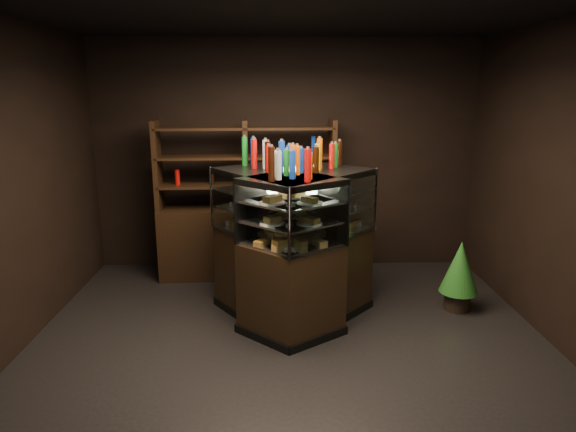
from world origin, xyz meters
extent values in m
plane|color=black|center=(0.00, 0.00, 0.00)|extent=(5.00, 5.00, 0.00)
cube|color=black|center=(0.00, 2.50, 1.50)|extent=(5.00, 0.02, 3.00)
cube|color=black|center=(0.00, -2.50, 1.50)|extent=(5.00, 0.02, 3.00)
cube|color=black|center=(0.00, 0.00, 3.00)|extent=(5.00, 5.00, 0.02)
cube|color=black|center=(0.20, 0.74, 0.46)|extent=(1.46, 1.50, 0.91)
cube|color=black|center=(0.20, 0.74, 0.04)|extent=(1.50, 1.55, 0.08)
cube|color=black|center=(0.20, 0.74, 1.53)|extent=(1.46, 1.50, 0.06)
cube|color=silver|center=(0.20, 0.74, 0.92)|extent=(1.38, 1.43, 0.02)
cube|color=silver|center=(0.20, 0.74, 1.14)|extent=(1.38, 1.43, 0.02)
cube|color=silver|center=(0.20, 0.74, 1.33)|extent=(1.38, 1.43, 0.02)
cube|color=white|center=(0.47, 0.50, 1.24)|extent=(0.95, 1.04, 0.65)
cylinder|color=silver|center=(0.93, 1.02, 1.24)|extent=(0.03, 0.03, 0.67)
cylinder|color=silver|center=(-0.01, -0.01, 1.24)|extent=(0.03, 0.03, 0.67)
cube|color=black|center=(-0.13, 0.76, 0.46)|extent=(1.38, 1.55, 0.91)
cube|color=black|center=(-0.13, 0.76, 0.04)|extent=(1.42, 1.59, 0.08)
cube|color=black|center=(-0.13, 0.76, 1.53)|extent=(1.38, 1.55, 0.06)
cube|color=silver|center=(-0.13, 0.76, 0.92)|extent=(1.30, 1.47, 0.02)
cube|color=silver|center=(-0.13, 0.76, 1.14)|extent=(1.30, 1.47, 0.02)
cube|color=silver|center=(-0.13, 0.76, 1.33)|extent=(1.30, 1.47, 0.02)
cube|color=white|center=(-0.42, 0.55, 1.24)|extent=(0.81, 1.15, 0.65)
cylinder|color=silver|center=(-0.01, -0.01, 1.24)|extent=(0.03, 0.03, 0.67)
cylinder|color=silver|center=(-0.82, 1.13, 1.24)|extent=(0.03, 0.03, 0.67)
cube|color=#BA9343|center=(-0.17, 0.28, 0.96)|extent=(0.19, 0.19, 0.06)
cube|color=#BA9343|center=(-0.04, 0.43, 0.96)|extent=(0.19, 0.19, 0.06)
cube|color=#BA9343|center=(0.10, 0.57, 0.96)|extent=(0.19, 0.19, 0.06)
cube|color=#BA9343|center=(0.23, 0.72, 0.96)|extent=(0.19, 0.19, 0.06)
cube|color=#BA9343|center=(0.36, 0.86, 0.96)|extent=(0.19, 0.19, 0.06)
cube|color=#BA9343|center=(0.49, 1.01, 0.96)|extent=(0.19, 0.19, 0.06)
cube|color=#BA9343|center=(0.62, 1.15, 0.96)|extent=(0.19, 0.19, 0.06)
cylinder|color=white|center=(-0.16, 0.35, 1.16)|extent=(0.24, 0.24, 0.02)
cube|color=#BA9343|center=(-0.16, 0.35, 1.19)|extent=(0.18, 0.18, 0.05)
cylinder|color=white|center=(0.08, 0.61, 1.16)|extent=(0.24, 0.24, 0.02)
cube|color=#BA9343|center=(0.08, 0.61, 1.19)|extent=(0.18, 0.18, 0.05)
cylinder|color=white|center=(0.32, 0.87, 1.16)|extent=(0.24, 0.24, 0.02)
cube|color=#BA9343|center=(0.32, 0.87, 1.19)|extent=(0.18, 0.18, 0.05)
cylinder|color=white|center=(0.56, 1.13, 1.16)|extent=(0.24, 0.24, 0.02)
cube|color=#BA9343|center=(0.56, 1.13, 1.19)|extent=(0.18, 0.18, 0.05)
cylinder|color=white|center=(-0.16, 0.35, 1.35)|extent=(0.24, 0.24, 0.02)
cube|color=#BA9343|center=(-0.16, 0.35, 1.39)|extent=(0.18, 0.18, 0.05)
cylinder|color=white|center=(0.08, 0.61, 1.35)|extent=(0.24, 0.24, 0.02)
cube|color=#BA9343|center=(0.08, 0.61, 1.39)|extent=(0.18, 0.18, 0.05)
cylinder|color=white|center=(0.32, 0.87, 1.35)|extent=(0.24, 0.24, 0.02)
cube|color=#BA9343|center=(0.32, 0.87, 1.39)|extent=(0.18, 0.18, 0.05)
cylinder|color=white|center=(0.56, 1.13, 1.35)|extent=(0.24, 0.24, 0.02)
cube|color=#BA9343|center=(0.56, 1.13, 1.39)|extent=(0.18, 0.18, 0.05)
cube|color=#BA9343|center=(-0.49, 1.22, 0.96)|extent=(0.18, 0.20, 0.06)
cube|color=#BA9343|center=(-0.38, 1.06, 0.96)|extent=(0.18, 0.20, 0.06)
cube|color=#BA9343|center=(-0.27, 0.90, 0.96)|extent=(0.18, 0.20, 0.06)
cube|color=#BA9343|center=(-0.16, 0.74, 0.96)|extent=(0.18, 0.20, 0.06)
cube|color=#BA9343|center=(-0.04, 0.58, 0.96)|extent=(0.18, 0.20, 0.06)
cube|color=#BA9343|center=(0.07, 0.42, 0.96)|extent=(0.18, 0.20, 0.06)
cube|color=#BA9343|center=(0.18, 0.26, 0.96)|extent=(0.18, 0.20, 0.06)
cylinder|color=white|center=(-0.43, 1.20, 1.16)|extent=(0.24, 0.24, 0.02)
cube|color=#BA9343|center=(-0.43, 1.20, 1.19)|extent=(0.17, 0.19, 0.05)
cylinder|color=white|center=(-0.23, 0.91, 1.16)|extent=(0.24, 0.24, 0.02)
cube|color=#BA9343|center=(-0.23, 0.91, 1.19)|extent=(0.17, 0.19, 0.05)
cylinder|color=white|center=(-0.03, 0.62, 1.16)|extent=(0.24, 0.24, 0.02)
cube|color=#BA9343|center=(-0.03, 0.62, 1.19)|extent=(0.17, 0.19, 0.05)
cylinder|color=white|center=(0.18, 0.33, 1.16)|extent=(0.24, 0.24, 0.02)
cube|color=#BA9343|center=(0.18, 0.33, 1.19)|extent=(0.17, 0.19, 0.05)
cylinder|color=white|center=(-0.43, 1.20, 1.35)|extent=(0.24, 0.24, 0.02)
cube|color=#BA9343|center=(-0.43, 1.20, 1.39)|extent=(0.17, 0.19, 0.05)
cylinder|color=white|center=(-0.23, 0.91, 1.35)|extent=(0.24, 0.24, 0.02)
cube|color=#BA9343|center=(-0.23, 0.91, 1.39)|extent=(0.17, 0.19, 0.05)
cylinder|color=white|center=(-0.03, 0.62, 1.35)|extent=(0.24, 0.24, 0.02)
cube|color=#BA9343|center=(-0.03, 0.62, 1.39)|extent=(0.17, 0.19, 0.05)
cylinder|color=white|center=(0.18, 0.33, 1.35)|extent=(0.24, 0.24, 0.02)
cube|color=#BA9343|center=(0.18, 0.33, 1.39)|extent=(0.17, 0.19, 0.05)
cylinder|color=#0F38B2|center=(-0.19, 0.31, 1.70)|extent=(0.06, 0.06, 0.28)
cylinder|color=silver|center=(-0.19, 0.31, 1.85)|extent=(0.03, 0.03, 0.02)
cylinder|color=silver|center=(-0.12, 0.39, 1.70)|extent=(0.06, 0.06, 0.28)
cylinder|color=silver|center=(-0.12, 0.39, 1.85)|extent=(0.03, 0.03, 0.02)
cylinder|color=black|center=(-0.05, 0.46, 1.70)|extent=(0.06, 0.06, 0.28)
cylinder|color=silver|center=(-0.05, 0.46, 1.85)|extent=(0.03, 0.03, 0.02)
cylinder|color=#B20C0A|center=(0.02, 0.54, 1.70)|extent=(0.06, 0.06, 0.28)
cylinder|color=silver|center=(0.02, 0.54, 1.85)|extent=(0.03, 0.03, 0.02)
cylinder|color=#147223|center=(0.09, 0.62, 1.70)|extent=(0.06, 0.06, 0.28)
cylinder|color=silver|center=(0.09, 0.62, 1.85)|extent=(0.03, 0.03, 0.02)
cylinder|color=yellow|center=(0.17, 0.70, 1.70)|extent=(0.06, 0.06, 0.28)
cylinder|color=silver|center=(0.17, 0.70, 1.85)|extent=(0.03, 0.03, 0.02)
cylinder|color=#D8590A|center=(0.24, 0.78, 1.70)|extent=(0.06, 0.06, 0.28)
cylinder|color=silver|center=(0.24, 0.78, 1.85)|extent=(0.03, 0.03, 0.02)
cylinder|color=#0F38B2|center=(0.31, 0.86, 1.70)|extent=(0.06, 0.06, 0.28)
cylinder|color=silver|center=(0.31, 0.86, 1.85)|extent=(0.03, 0.03, 0.02)
cylinder|color=silver|center=(0.38, 0.94, 1.70)|extent=(0.06, 0.06, 0.28)
cylinder|color=silver|center=(0.38, 0.94, 1.85)|extent=(0.03, 0.03, 0.02)
cylinder|color=black|center=(0.45, 1.02, 1.70)|extent=(0.06, 0.06, 0.28)
cylinder|color=silver|center=(0.45, 1.02, 1.85)|extent=(0.03, 0.03, 0.02)
cylinder|color=#B20C0A|center=(0.53, 1.10, 1.70)|extent=(0.06, 0.06, 0.28)
cylinder|color=silver|center=(0.53, 1.10, 1.85)|extent=(0.03, 0.03, 0.02)
cylinder|color=#147223|center=(0.60, 1.17, 1.70)|extent=(0.06, 0.06, 0.28)
cylinder|color=silver|center=(0.60, 1.17, 1.85)|extent=(0.03, 0.03, 0.02)
cylinder|color=#0F38B2|center=(-0.47, 1.24, 1.70)|extent=(0.06, 0.06, 0.28)
cylinder|color=silver|center=(-0.47, 1.24, 1.85)|extent=(0.03, 0.03, 0.02)
cylinder|color=silver|center=(-0.40, 1.15, 1.70)|extent=(0.06, 0.06, 0.28)
cylinder|color=silver|center=(-0.40, 1.15, 1.85)|extent=(0.03, 0.03, 0.02)
cylinder|color=black|center=(-0.34, 1.07, 1.70)|extent=(0.06, 0.06, 0.28)
cylinder|color=silver|center=(-0.34, 1.07, 1.85)|extent=(0.03, 0.03, 0.02)
cylinder|color=#B20C0A|center=(-0.28, 0.98, 1.70)|extent=(0.06, 0.06, 0.28)
cylinder|color=silver|center=(-0.28, 0.98, 1.85)|extent=(0.03, 0.03, 0.02)
cylinder|color=#147223|center=(-0.22, 0.89, 1.70)|extent=(0.06, 0.06, 0.28)
cylinder|color=silver|center=(-0.22, 0.89, 1.85)|extent=(0.03, 0.03, 0.02)
cylinder|color=yellow|center=(-0.16, 0.80, 1.70)|extent=(0.06, 0.06, 0.28)
cylinder|color=silver|center=(-0.16, 0.80, 1.85)|extent=(0.03, 0.03, 0.02)
cylinder|color=#D8590A|center=(-0.10, 0.72, 1.70)|extent=(0.06, 0.06, 0.28)
cylinder|color=silver|center=(-0.10, 0.72, 1.85)|extent=(0.03, 0.03, 0.02)
cylinder|color=#0F38B2|center=(-0.04, 0.63, 1.70)|extent=(0.06, 0.06, 0.28)
cylinder|color=silver|center=(-0.04, 0.63, 1.85)|extent=(0.03, 0.03, 0.02)
cylinder|color=silver|center=(0.03, 0.54, 1.70)|extent=(0.06, 0.06, 0.28)
cylinder|color=silver|center=(0.03, 0.54, 1.85)|extent=(0.03, 0.03, 0.02)
cylinder|color=black|center=(0.09, 0.46, 1.70)|extent=(0.06, 0.06, 0.28)
cylinder|color=silver|center=(0.09, 0.46, 1.85)|extent=(0.03, 0.03, 0.02)
cylinder|color=#B20C0A|center=(0.15, 0.37, 1.70)|extent=(0.06, 0.06, 0.28)
cylinder|color=silver|center=(0.15, 0.37, 1.85)|extent=(0.03, 0.03, 0.02)
cylinder|color=#147223|center=(0.21, 0.28, 1.70)|extent=(0.06, 0.06, 0.28)
cylinder|color=silver|center=(0.21, 0.28, 1.85)|extent=(0.03, 0.03, 0.02)
cylinder|color=black|center=(1.86, 0.93, 0.10)|extent=(0.28, 0.28, 0.21)
cone|color=#174F16|center=(1.86, 0.93, 0.49)|extent=(0.41, 0.41, 0.57)
cone|color=#174F16|center=(1.86, 0.93, 0.68)|extent=(0.32, 0.32, 0.40)
cube|color=black|center=(-0.50, 2.05, 0.45)|extent=(2.23, 0.53, 0.90)
cube|color=black|center=(-1.57, 2.00, 1.45)|extent=(0.08, 0.38, 1.10)
cube|color=black|center=(-0.50, 2.05, 1.45)|extent=(0.08, 0.38, 1.10)
cube|color=black|center=(0.58, 2.10, 1.45)|extent=(0.08, 0.38, 1.10)
cube|color=black|center=(-0.50, 2.05, 1.20)|extent=(2.19, 0.49, 0.03)
cube|color=black|center=(-0.50, 2.05, 1.55)|extent=(2.19, 0.49, 0.03)
cube|color=black|center=(-0.50, 2.05, 1.90)|extent=(2.19, 0.49, 0.03)
cylinder|color=#0F38B2|center=(-1.34, 2.01, 1.32)|extent=(0.06, 0.06, 0.22)
cylinder|color=silver|center=(-0.92, 2.03, 1.32)|extent=(0.06, 0.06, 0.22)
cylinder|color=black|center=(-0.50, 2.05, 1.32)|extent=(0.06, 0.06, 0.22)
cylinder|color=#B20C0A|center=(-0.08, 2.07, 1.32)|extent=(0.06, 0.06, 0.22)
cylinder|color=#147223|center=(0.35, 2.09, 1.32)|extent=(0.06, 0.06, 0.22)
camera|label=1|loc=(-0.13, -4.26, 2.38)|focal=32.00mm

